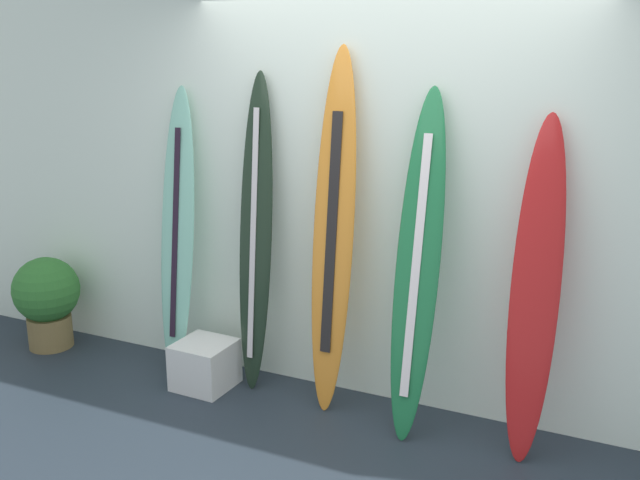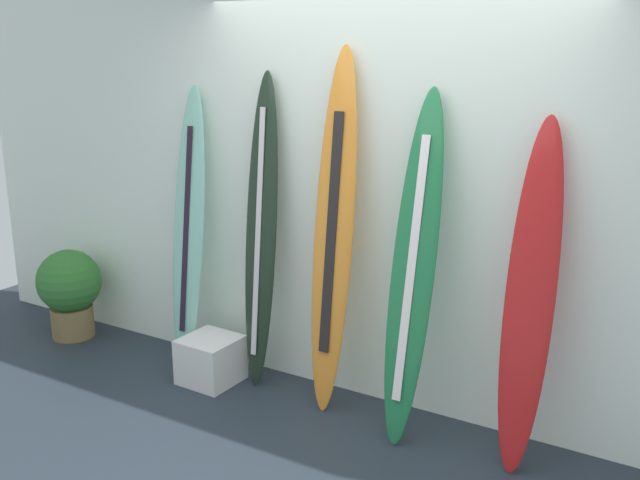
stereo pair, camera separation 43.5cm
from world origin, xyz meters
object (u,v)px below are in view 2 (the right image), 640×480
at_px(display_block_left, 211,360).
at_px(potted_plant, 70,288).
at_px(surfboard_charcoal, 261,236).
at_px(surfboard_crimson, 530,301).
at_px(surfboard_sunset, 334,237).
at_px(surfboard_emerald, 413,271).
at_px(surfboard_seafoam, 189,233).

bearing_deg(display_block_left, potted_plant, 177.63).
height_order(surfboard_charcoal, surfboard_crimson, surfboard_charcoal).
height_order(surfboard_sunset, surfboard_emerald, surfboard_sunset).
distance_m(surfboard_charcoal, surfboard_crimson, 1.78).
xyz_separation_m(surfboard_emerald, surfboard_crimson, (0.66, 0.03, -0.06)).
bearing_deg(surfboard_emerald, surfboard_seafoam, 177.29).
height_order(surfboard_sunset, potted_plant, surfboard_sunset).
bearing_deg(surfboard_sunset, surfboard_crimson, -1.98).
xyz_separation_m(surfboard_seafoam, display_block_left, (0.30, -0.18, -0.82)).
relative_size(surfboard_emerald, surfboard_crimson, 1.06).
relative_size(surfboard_sunset, surfboard_crimson, 1.18).
distance_m(surfboard_seafoam, surfboard_emerald, 1.73).
bearing_deg(surfboard_emerald, display_block_left, -176.10).
xyz_separation_m(surfboard_sunset, potted_plant, (-2.31, -0.11, -0.71)).
bearing_deg(surfboard_crimson, surfboard_sunset, 178.02).
distance_m(surfboard_seafoam, surfboard_charcoal, 0.60).
xyz_separation_m(surfboard_sunset, surfboard_emerald, (0.56, -0.07, -0.11)).
xyz_separation_m(surfboard_charcoal, surfboard_sunset, (0.56, -0.03, 0.08)).
relative_size(surfboard_charcoal, surfboard_crimson, 1.10).
relative_size(surfboard_seafoam, surfboard_sunset, 0.88).
bearing_deg(surfboard_seafoam, surfboard_charcoal, 2.03).
bearing_deg(display_block_left, surfboard_charcoal, 33.63).
bearing_deg(display_block_left, surfboard_emerald, 3.90).
height_order(surfboard_charcoal, potted_plant, surfboard_charcoal).
bearing_deg(potted_plant, surfboard_charcoal, 4.61).
xyz_separation_m(surfboard_crimson, display_block_left, (-2.08, -0.13, -0.78)).
distance_m(surfboard_emerald, display_block_left, 1.66).
bearing_deg(surfboard_crimson, potted_plant, -178.93).
bearing_deg(surfboard_sunset, surfboard_emerald, -7.17).
relative_size(surfboard_charcoal, display_block_left, 5.62).
bearing_deg(surfboard_emerald, surfboard_charcoal, 174.77).
relative_size(surfboard_emerald, display_block_left, 5.45).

